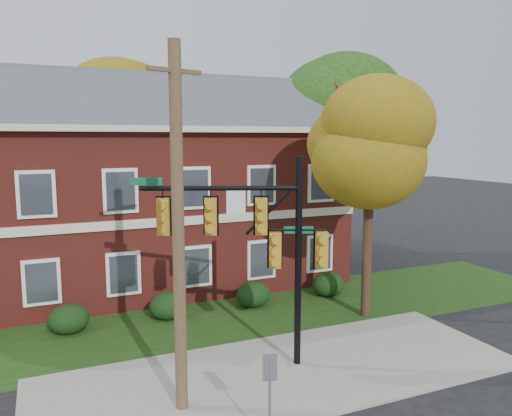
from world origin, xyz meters
name	(u,v)px	position (x,y,z in m)	size (l,w,h in m)	color
ground	(299,390)	(0.00, 0.00, 0.00)	(120.00, 120.00, 0.00)	black
sidewalk	(283,373)	(0.00, 1.00, 0.04)	(14.00, 5.00, 0.08)	gray
grass_strip	(224,317)	(0.00, 6.00, 0.02)	(30.00, 6.00, 0.04)	#193811
apartment_building	(139,177)	(-2.00, 11.95, 4.99)	(18.80, 8.80, 9.74)	maroon
hedge_left	(69,319)	(-5.50, 6.70, 0.53)	(1.40, 1.26, 1.05)	black
hedge_center	(168,306)	(-2.00, 6.70, 0.53)	(1.40, 1.26, 1.05)	black
hedge_right	(253,294)	(1.50, 6.70, 0.53)	(1.40, 1.26, 1.05)	black
hedge_far_right	(328,284)	(5.00, 6.70, 0.53)	(1.40, 1.26, 1.05)	black
tree_near_right	(378,141)	(5.22, 3.87, 6.67)	(4.50, 4.25, 8.58)	black
tree_right_rear	(340,114)	(9.31, 12.81, 8.12)	(6.30, 5.95, 10.62)	black
tree_far_rear	(135,104)	(-0.66, 19.79, 8.84)	(6.84, 6.46, 11.52)	black
traffic_signal	(259,240)	(-0.47, 1.63, 3.88)	(5.27, 2.18, 6.26)	gray
utility_pole	(178,231)	(-3.18, 0.28, 4.55)	(1.37, 0.48, 8.98)	#4B3423
sign_post	(270,385)	(-1.82, -2.00, 1.48)	(0.31, 0.12, 2.18)	slate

